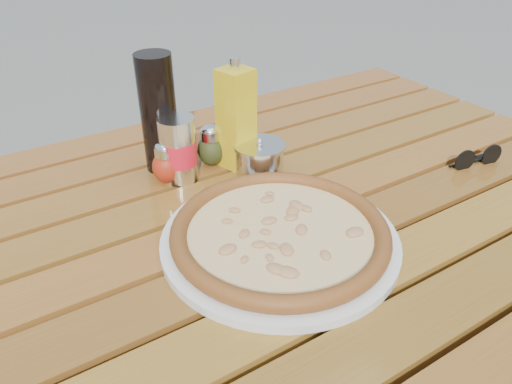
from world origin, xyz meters
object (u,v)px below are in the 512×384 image
table (262,248)px  dark_bottle (159,114)px  plate (280,240)px  soda_can (178,150)px  parmesan_tin (259,158)px  pepper_shaker (167,163)px  oregano_shaker (211,146)px  olive_oil_cruet (236,118)px  pizza (280,232)px  sunglasses (477,158)px

table → dark_bottle: 0.31m
plate → dark_bottle: dark_bottle is taller
soda_can → parmesan_tin: size_ratio=1.08×
plate → parmesan_tin: (0.09, 0.20, 0.02)m
table → pepper_shaker: bearing=116.8°
oregano_shaker → olive_oil_cruet: 0.08m
plate → parmesan_tin: 0.22m
pizza → sunglasses: bearing=-0.2°
soda_can → olive_oil_cruet: bearing=-5.7°
dark_bottle → oregano_shaker: bearing=-24.5°
dark_bottle → parmesan_tin: (0.14, -0.12, -0.08)m
plate → pepper_shaker: size_ratio=4.39×
plate → sunglasses: sunglasses is taller
parmesan_tin → sunglasses: parmesan_tin is taller
plate → oregano_shaker: size_ratio=4.39×
table → olive_oil_cruet: 0.24m
table → soda_can: 0.23m
pepper_shaker → dark_bottle: (0.02, 0.05, 0.07)m
pepper_shaker → oregano_shaker: same height
pizza → olive_oil_cruet: size_ratio=1.98×
table → pizza: (-0.02, -0.08, 0.10)m
oregano_shaker → soda_can: 0.08m
pizza → oregano_shaker: size_ratio=5.07×
olive_oil_cruet → sunglasses: 0.47m
plate → pepper_shaker: bearing=104.2°
table → sunglasses: bearing=-11.1°
pepper_shaker → dark_bottle: dark_bottle is taller
dark_bottle → soda_can: dark_bottle is taller
oregano_shaker → sunglasses: size_ratio=0.74×
pepper_shaker → sunglasses: (0.53, -0.26, -0.02)m
olive_oil_cruet → sunglasses: bearing=-32.9°
pepper_shaker → parmesan_tin: pepper_shaker is taller
plate → parmesan_tin: parmesan_tin is taller
pizza → pepper_shaker: bearing=104.2°
parmesan_tin → dark_bottle: bearing=140.9°
oregano_shaker → olive_oil_cruet: bearing=-36.0°
oregano_shaker → sunglasses: bearing=-33.2°
plate → oregano_shaker: (0.03, 0.28, 0.03)m
soda_can → oregano_shaker: bearing=12.9°
pizza → plate: bearing=45.0°
pizza → sunglasses: (0.46, -0.00, -0.01)m
pepper_shaker → sunglasses: pepper_shaker is taller
dark_bottle → parmesan_tin: size_ratio=1.98×
table → parmesan_tin: 0.17m
pizza → sunglasses: sunglasses is taller
parmesan_tin → pizza: bearing=-114.7°
olive_oil_cruet → pepper_shaker: bearing=174.9°
dark_bottle → olive_oil_cruet: 0.14m
dark_bottle → plate: bearing=-80.9°
table → oregano_shaker: 0.23m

